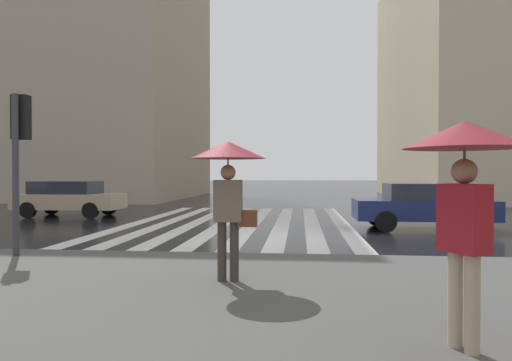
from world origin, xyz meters
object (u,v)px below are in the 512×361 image
Objects in this scene: traffic_signal_post at (19,139)px; pedestrian_approaching_kerb at (229,167)px; car_navy at (424,205)px; car_champagne at (69,198)px; pedestrian_in_red_jacket at (464,163)px.

traffic_signal_post is 4.68m from pedestrian_approaching_kerb.
car_navy is 2.03× the size of pedestrian_approaching_kerb.
pedestrian_in_red_jacket reaches higher than car_champagne.
traffic_signal_post is 11.10m from car_navy.
car_champagne is at bearing 76.98° from car_navy.
pedestrian_in_red_jacket is (-10.21, 2.35, 1.04)m from car_navy.
traffic_signal_post is 1.52× the size of pedestrian_approaching_kerb.
car_champagne is 2.04× the size of pedestrian_in_red_jacket.
car_champagne is 16.99m from pedestrian_in_red_jacket.
pedestrian_approaching_kerb is at bearing 46.26° from pedestrian_in_red_jacket.
car_navy is (6.12, -9.12, -1.60)m from traffic_signal_post.
pedestrian_in_red_jacket is at bearing -141.17° from car_champagne.
traffic_signal_post reaches higher than car_champagne.
car_champagne is 13.32m from car_navy.
pedestrian_in_red_jacket is (-4.08, -6.77, -0.56)m from traffic_signal_post.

